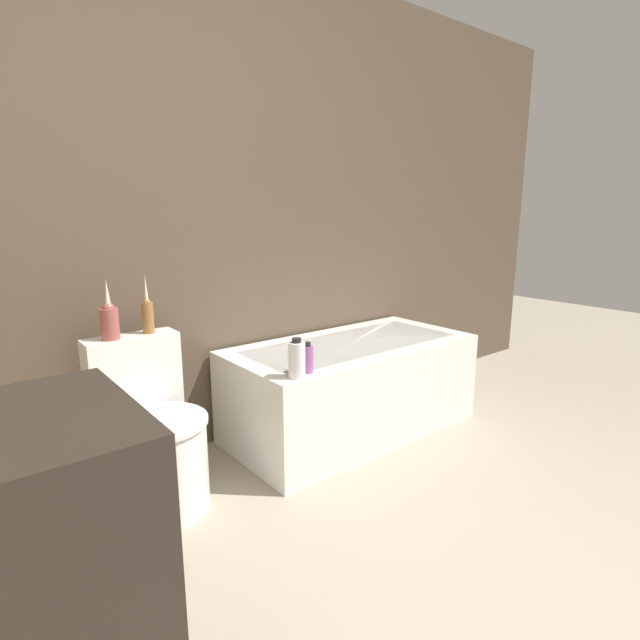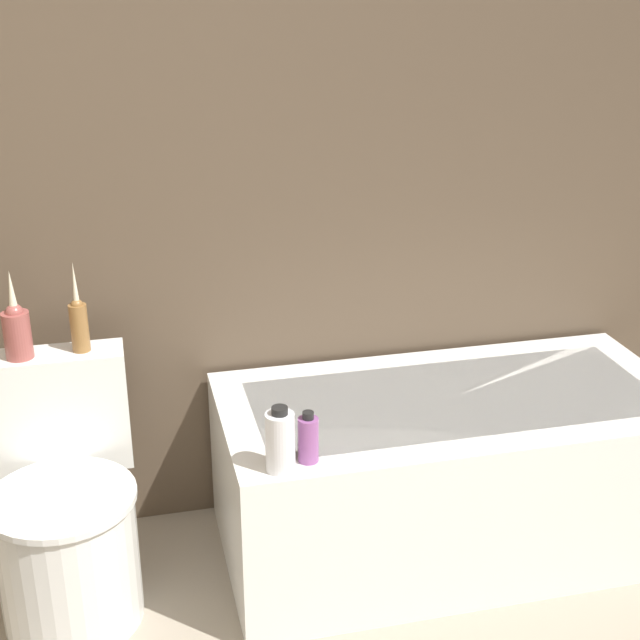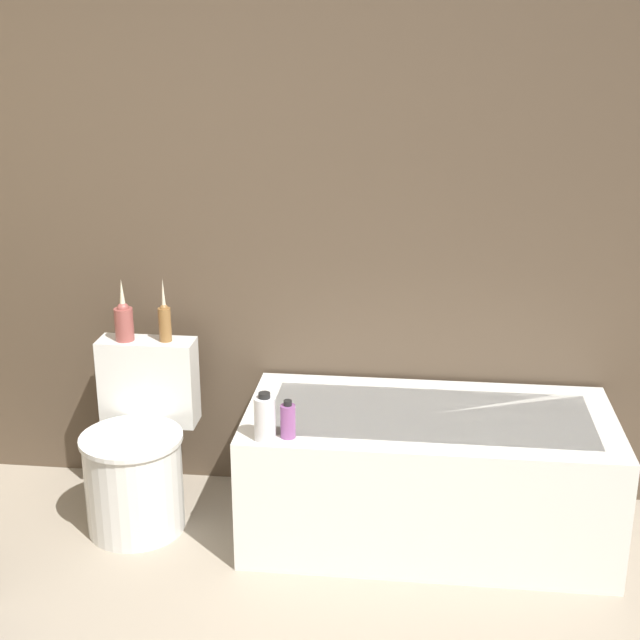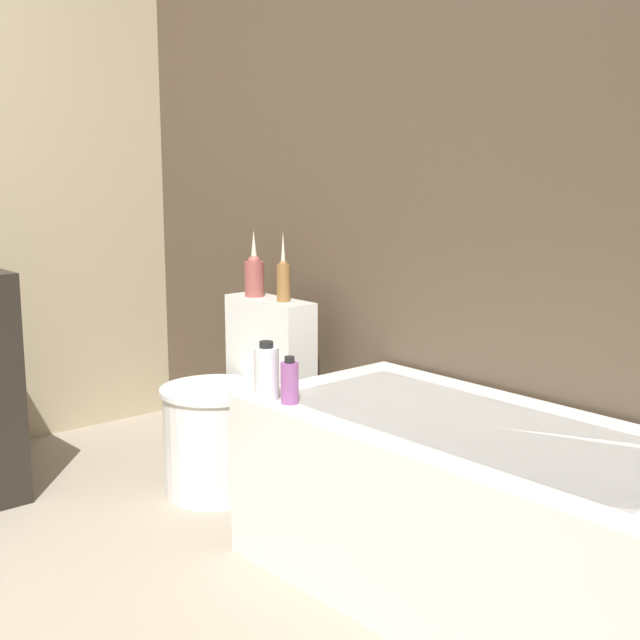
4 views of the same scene
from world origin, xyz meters
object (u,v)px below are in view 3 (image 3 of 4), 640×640
object	(u,v)px
bathtub	(427,474)
shampoo_bottle_tall	(265,418)
shampoo_bottle_short	(288,421)
vase_gold	(124,320)
toilet	(138,456)
vase_silver	(165,320)

from	to	relation	value
bathtub	shampoo_bottle_tall	world-z (taller)	shampoo_bottle_tall
bathtub	shampoo_bottle_tall	bearing A→B (deg)	-154.39
shampoo_bottle_tall	shampoo_bottle_short	world-z (taller)	shampoo_bottle_tall
vase_gold	shampoo_bottle_tall	bearing A→B (deg)	-34.37
shampoo_bottle_short	toilet	bearing A→B (deg)	160.26
bathtub	vase_gold	distance (m)	1.41
toilet	vase_gold	distance (m)	0.57
vase_gold	shampoo_bottle_short	world-z (taller)	vase_gold
bathtub	shampoo_bottle_short	world-z (taller)	shampoo_bottle_short
bathtub	vase_gold	world-z (taller)	vase_gold
bathtub	toilet	bearing A→B (deg)	-178.80
bathtub	vase_gold	bearing A→B (deg)	172.51
shampoo_bottle_tall	toilet	bearing A→B (deg)	155.56
bathtub	toilet	distance (m)	1.20
vase_gold	vase_silver	xyz separation A→B (m)	(0.17, 0.01, 0.00)
vase_silver	shampoo_bottle_short	distance (m)	0.77
vase_gold	shampoo_bottle_tall	distance (m)	0.84
shampoo_bottle_short	shampoo_bottle_tall	bearing A→B (deg)	-162.02
vase_silver	shampoo_bottle_tall	world-z (taller)	vase_silver
bathtub	vase_silver	distance (m)	1.25
vase_gold	shampoo_bottle_tall	size ratio (longest dim) A/B	1.42
vase_silver	vase_gold	bearing A→B (deg)	-176.47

